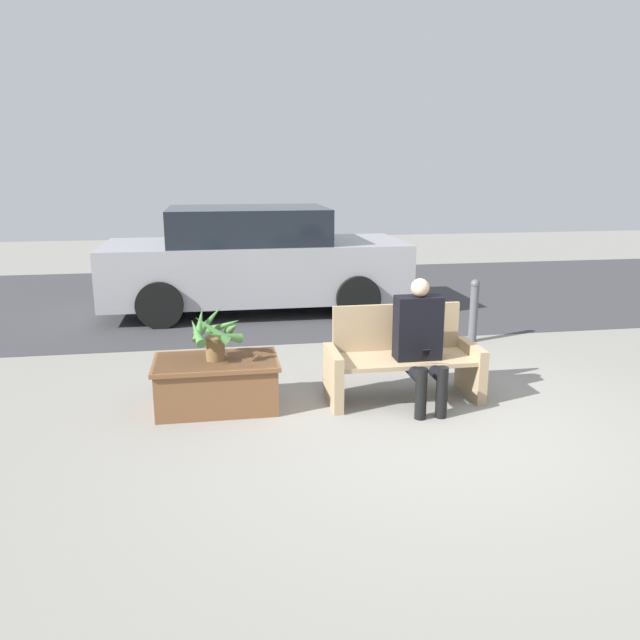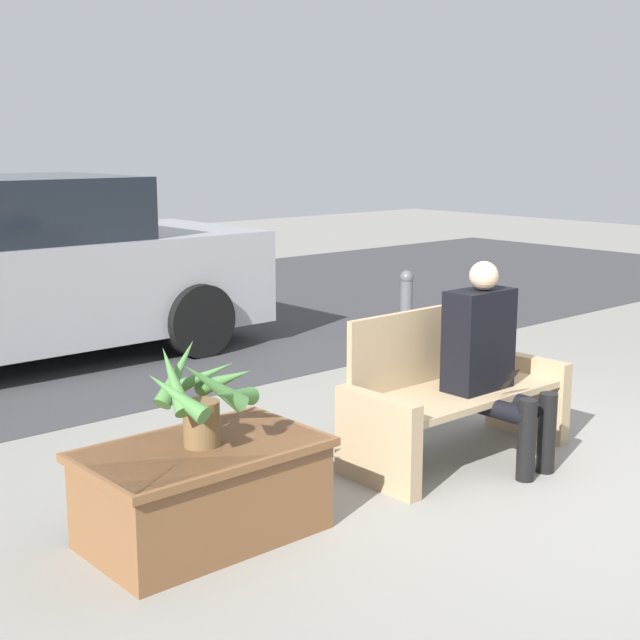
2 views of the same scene
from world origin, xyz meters
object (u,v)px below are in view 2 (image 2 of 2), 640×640
person_seated (490,356)px  bollard_post (406,315)px  potted_plant (200,393)px  planter_box (203,488)px  bench (451,395)px

person_seated → bollard_post: 2.39m
person_seated → potted_plant: size_ratio=2.17×
person_seated → planter_box: bearing=173.5°
planter_box → potted_plant: bearing=-150.5°
bench → bollard_post: 2.30m
planter_box → bollard_post: bollard_post is taller
planter_box → person_seated: bearing=-6.5°
person_seated → planter_box: size_ratio=1.05×
bench → person_seated: 0.33m
person_seated → planter_box: (-1.87, 0.21, -0.39)m
bench → planter_box: 1.76m
potted_plant → planter_box: bearing=29.5°
planter_box → potted_plant: size_ratio=2.06×
bench → planter_box: size_ratio=1.28×
planter_box → bollard_post: size_ratio=1.40×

